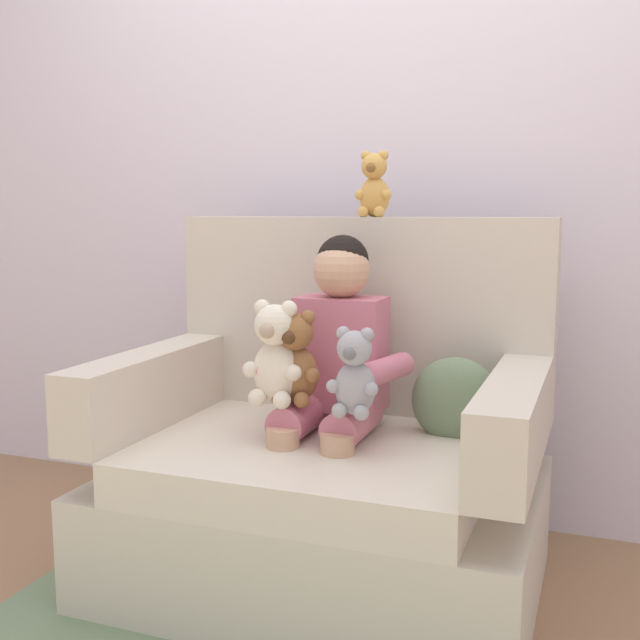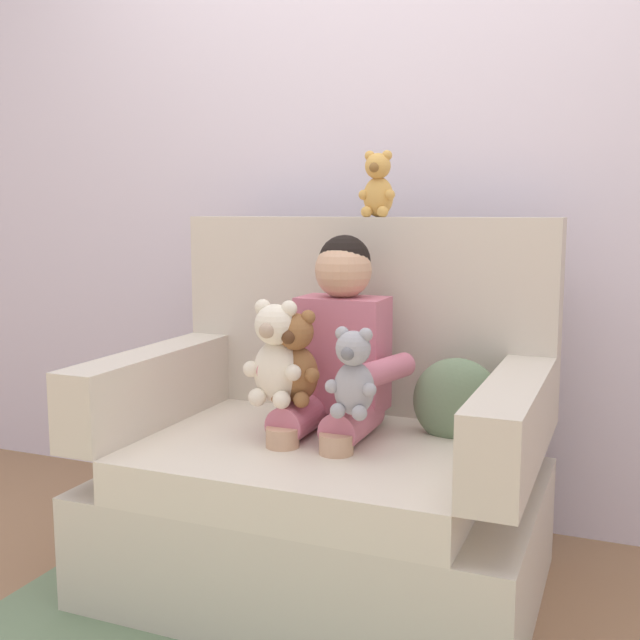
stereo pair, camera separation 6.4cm
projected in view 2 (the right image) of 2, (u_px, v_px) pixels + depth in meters
The scene contains 9 objects.
ground_plane at pixel (323, 585), 2.28m from camera, with size 8.00×8.00×0.00m, color #936D4C.
back_wall at pixel (396, 156), 2.73m from camera, with size 6.00×0.10×2.60m, color silver.
armchair at pixel (330, 470), 2.28m from camera, with size 1.23×0.87×1.09m.
seated_child at pixel (335, 362), 2.24m from camera, with size 0.45×0.39×0.82m.
plush_cream at pixel (276, 356), 2.14m from camera, with size 0.18×0.14×0.30m.
plush_grey at pixel (353, 375), 2.02m from camera, with size 0.14×0.12×0.24m.
plush_brown at pixel (296, 360), 2.15m from camera, with size 0.16×0.13×0.27m.
plush_honey_on_backrest at pixel (378, 186), 2.42m from camera, with size 0.12×0.10×0.21m.
throw_pillow at pixel (457, 402), 2.21m from camera, with size 0.26×0.12×0.26m, color slate.
Camera 2 is at (0.81, -1.99, 1.11)m, focal length 42.93 mm.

